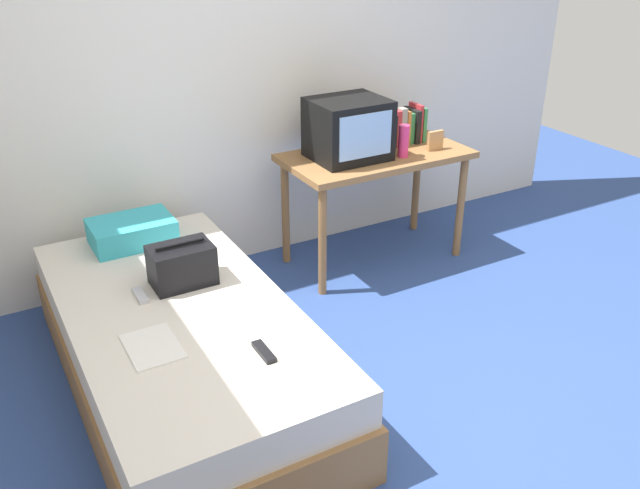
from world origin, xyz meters
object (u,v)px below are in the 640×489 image
at_px(bed, 182,348).
at_px(remote_silver, 140,295).
at_px(magazine, 153,346).
at_px(tv, 348,129).
at_px(book_row, 403,126).
at_px(picture_frame, 435,140).
at_px(pillow, 132,231).
at_px(handbag, 182,265).
at_px(remote_dark, 264,352).
at_px(water_bottle, 404,141).
at_px(desk, 375,167).

height_order(bed, remote_silver, remote_silver).
bearing_deg(magazine, tv, 31.86).
bearing_deg(book_row, bed, -156.66).
xyz_separation_m(picture_frame, pillow, (-1.89, 0.20, -0.27)).
relative_size(bed, handbag, 6.67).
xyz_separation_m(picture_frame, remote_dark, (-1.71, -1.09, -0.33)).
height_order(tv, handbag, tv).
xyz_separation_m(water_bottle, handbag, (-1.55, -0.35, -0.28)).
xyz_separation_m(desk, picture_frame, (0.36, -0.13, 0.15)).
height_order(picture_frame, pillow, picture_frame).
relative_size(tv, pillow, 1.01).
bearing_deg(water_bottle, bed, -161.51).
distance_m(book_row, pillow, 1.83).
relative_size(water_bottle, picture_frame, 1.62).
height_order(tv, picture_frame, tv).
bearing_deg(book_row, picture_frame, -68.33).
xyz_separation_m(handbag, remote_dark, (0.09, -0.73, -0.09)).
bearing_deg(remote_silver, remote_dark, -65.64).
xyz_separation_m(tv, remote_dark, (-1.15, -1.23, -0.45)).
distance_m(picture_frame, remote_silver, 2.09).
relative_size(pillow, remote_dark, 2.80).
relative_size(picture_frame, remote_dark, 0.78).
height_order(handbag, remote_dark, handbag).
relative_size(picture_frame, pillow, 0.28).
xyz_separation_m(water_bottle, book_row, (0.16, 0.23, 0.01)).
relative_size(bed, book_row, 7.36).
height_order(desk, magazine, desk).
bearing_deg(tv, book_row, 9.93).
relative_size(tv, remote_dark, 2.82).
bearing_deg(remote_silver, water_bottle, 12.24).
xyz_separation_m(bed, magazine, (-0.20, -0.26, 0.23)).
xyz_separation_m(desk, pillow, (-1.54, 0.07, -0.12)).
distance_m(desk, water_bottle, 0.26).
distance_m(picture_frame, remote_dark, 2.05).
bearing_deg(handbag, pillow, 99.20).
distance_m(bed, handbag, 0.40).
xyz_separation_m(water_bottle, remote_silver, (-1.77, -0.38, -0.37)).
height_order(tv, remote_silver, tv).
distance_m(desk, pillow, 1.54).
height_order(tv, magazine, tv).
bearing_deg(water_bottle, remote_dark, -143.46).
bearing_deg(pillow, magazine, -101.25).
bearing_deg(pillow, picture_frame, -6.15).
xyz_separation_m(picture_frame, remote_silver, (-2.02, -0.39, -0.33)).
height_order(picture_frame, magazine, picture_frame).
distance_m(water_bottle, book_row, 0.28).
bearing_deg(tv, pillow, 177.29).
relative_size(tv, remote_silver, 3.06).
xyz_separation_m(tv, magazine, (-1.54, -0.96, -0.46)).
distance_m(picture_frame, handbag, 1.85).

